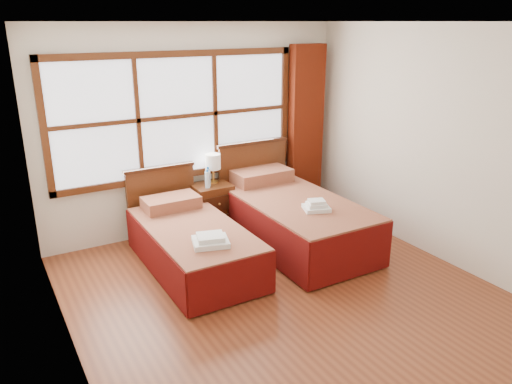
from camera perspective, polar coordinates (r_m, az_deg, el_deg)
floor at (r=5.01m, az=4.28°, el=-12.37°), size 4.50×4.50×0.00m
ceiling at (r=4.29m, az=5.16°, el=18.84°), size 4.50×4.50×0.00m
wall_back at (r=6.40m, az=-6.87°, el=7.07°), size 4.00×0.00×4.00m
wall_left at (r=3.78m, az=-21.24°, el=-2.57°), size 0.00×4.50×4.50m
wall_right at (r=5.82m, az=21.19°, el=4.73°), size 0.00×4.50×4.50m
window at (r=6.24m, az=-8.93°, el=8.53°), size 3.16×0.06×1.56m
curtain at (r=7.08m, az=5.68°, el=7.18°), size 0.50×0.16×2.30m
bed_left at (r=5.59m, az=-7.34°, el=-5.75°), size 0.96×1.98×0.93m
bed_right at (r=6.14m, az=4.00°, el=-2.81°), size 1.12×2.17×1.09m
nightstand at (r=6.48m, az=-5.07°, el=-1.81°), size 0.47×0.47×0.63m
towels_left at (r=5.00m, az=-5.21°, el=-5.52°), size 0.42×0.39×0.10m
towels_right at (r=5.66m, az=6.93°, el=-1.60°), size 0.35×0.33×0.12m
lamp at (r=6.38m, az=-4.95°, el=3.37°), size 0.19×0.19×0.38m
bottle_near at (r=6.23m, az=-5.57°, el=1.43°), size 0.06×0.06×0.24m
bottle_far at (r=6.30m, az=-5.50°, el=1.69°), size 0.06×0.06×0.25m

